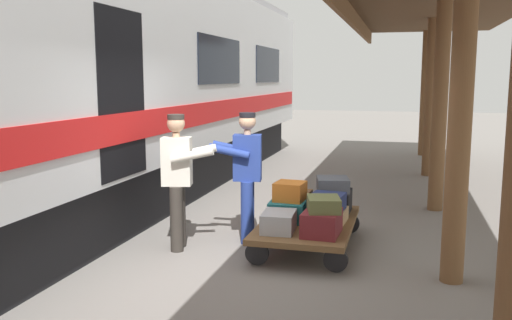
{
  "coord_description": "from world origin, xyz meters",
  "views": [
    {
      "loc": [
        -1.41,
        5.91,
        2.15
      ],
      "look_at": [
        0.31,
        -0.46,
        1.15
      ],
      "focal_mm": 38.36,
      "sensor_mm": 36.0,
      "label": 1
    }
  ],
  "objects_px": {
    "train_car": "(15,85)",
    "suitcase_black_hardshell": "(333,201)",
    "suitcase_maroon_trunk": "(322,223)",
    "suitcase_olive_duffel": "(324,204)",
    "suitcase_gray_aluminum": "(279,222)",
    "suitcase_navy_fabric": "(328,202)",
    "suitcase_brown_leather": "(296,201)",
    "porter_by_door": "(179,177)",
    "suitcase_teal_softside": "(288,210)",
    "suitcase_orange_carryall": "(290,191)",
    "porter_in_overalls": "(246,172)",
    "luggage_cart": "(308,225)",
    "suitcase_slate_roller": "(333,184)",
    "suitcase_tan_vintage": "(328,216)"
  },
  "relations": [
    {
      "from": "luggage_cart",
      "to": "porter_in_overalls",
      "type": "height_order",
      "value": "porter_in_overalls"
    },
    {
      "from": "suitcase_olive_duffel",
      "to": "porter_by_door",
      "type": "height_order",
      "value": "porter_by_door"
    },
    {
      "from": "suitcase_brown_leather",
      "to": "porter_by_door",
      "type": "bearing_deg",
      "value": 38.15
    },
    {
      "from": "suitcase_navy_fabric",
      "to": "suitcase_olive_duffel",
      "type": "xyz_separation_m",
      "value": [
        -0.02,
        0.51,
        0.09
      ]
    },
    {
      "from": "suitcase_navy_fabric",
      "to": "suitcase_orange_carryall",
      "type": "distance_m",
      "value": 0.5
    },
    {
      "from": "suitcase_gray_aluminum",
      "to": "suitcase_navy_fabric",
      "type": "relative_size",
      "value": 1.21
    },
    {
      "from": "suitcase_gray_aluminum",
      "to": "suitcase_navy_fabric",
      "type": "xyz_separation_m",
      "value": [
        -0.51,
        -0.52,
        0.16
      ]
    },
    {
      "from": "train_car",
      "to": "suitcase_teal_softside",
      "type": "distance_m",
      "value": 3.8
    },
    {
      "from": "suitcase_brown_leather",
      "to": "suitcase_teal_softside",
      "type": "bearing_deg",
      "value": 90.0
    },
    {
      "from": "suitcase_tan_vintage",
      "to": "porter_in_overalls",
      "type": "height_order",
      "value": "porter_in_overalls"
    },
    {
      "from": "suitcase_black_hardshell",
      "to": "porter_by_door",
      "type": "relative_size",
      "value": 0.31
    },
    {
      "from": "suitcase_black_hardshell",
      "to": "suitcase_tan_vintage",
      "type": "relative_size",
      "value": 1.04
    },
    {
      "from": "luggage_cart",
      "to": "suitcase_orange_carryall",
      "type": "distance_m",
      "value": 0.48
    },
    {
      "from": "suitcase_black_hardshell",
      "to": "suitcase_olive_duffel",
      "type": "relative_size",
      "value": 1.27
    },
    {
      "from": "suitcase_gray_aluminum",
      "to": "suitcase_maroon_trunk",
      "type": "bearing_deg",
      "value": 180.0
    },
    {
      "from": "suitcase_gray_aluminum",
      "to": "porter_in_overalls",
      "type": "xyz_separation_m",
      "value": [
        0.58,
        -0.61,
        0.46
      ]
    },
    {
      "from": "suitcase_gray_aluminum",
      "to": "suitcase_brown_leather",
      "type": "bearing_deg",
      "value": -90.0
    },
    {
      "from": "suitcase_brown_leather",
      "to": "porter_by_door",
      "type": "xyz_separation_m",
      "value": [
        1.3,
        1.02,
        0.45
      ]
    },
    {
      "from": "suitcase_black_hardshell",
      "to": "porter_in_overalls",
      "type": "relative_size",
      "value": 0.31
    },
    {
      "from": "suitcase_gray_aluminum",
      "to": "suitcase_tan_vintage",
      "type": "height_order",
      "value": "suitcase_gray_aluminum"
    },
    {
      "from": "porter_by_door",
      "to": "suitcase_black_hardshell",
      "type": "bearing_deg",
      "value": -150.58
    },
    {
      "from": "suitcase_black_hardshell",
      "to": "suitcase_olive_duffel",
      "type": "xyz_separation_m",
      "value": [
        -0.02,
        1.1,
        0.21
      ]
    },
    {
      "from": "suitcase_orange_carryall",
      "to": "porter_in_overalls",
      "type": "xyz_separation_m",
      "value": [
        0.6,
        -0.05,
        0.21
      ]
    },
    {
      "from": "suitcase_maroon_trunk",
      "to": "luggage_cart",
      "type": "bearing_deg",
      "value": -65.18
    },
    {
      "from": "suitcase_gray_aluminum",
      "to": "suitcase_navy_fabric",
      "type": "height_order",
      "value": "suitcase_navy_fabric"
    },
    {
      "from": "suitcase_gray_aluminum",
      "to": "suitcase_teal_softside",
      "type": "xyz_separation_m",
      "value": [
        -0.0,
        -0.55,
        0.01
      ]
    },
    {
      "from": "suitcase_brown_leather",
      "to": "suitcase_navy_fabric",
      "type": "distance_m",
      "value": 0.79
    },
    {
      "from": "suitcase_slate_roller",
      "to": "suitcase_olive_duffel",
      "type": "bearing_deg",
      "value": 91.61
    },
    {
      "from": "suitcase_tan_vintage",
      "to": "suitcase_slate_roller",
      "type": "relative_size",
      "value": 1.15
    },
    {
      "from": "suitcase_maroon_trunk",
      "to": "suitcase_teal_softside",
      "type": "relative_size",
      "value": 1.03
    },
    {
      "from": "train_car",
      "to": "suitcase_orange_carryall",
      "type": "bearing_deg",
      "value": -167.16
    },
    {
      "from": "suitcase_tan_vintage",
      "to": "suitcase_orange_carryall",
      "type": "distance_m",
      "value": 0.57
    },
    {
      "from": "luggage_cart",
      "to": "suitcase_orange_carryall",
      "type": "bearing_deg",
      "value": -2.69
    },
    {
      "from": "suitcase_orange_carryall",
      "to": "suitcase_brown_leather",
      "type": "bearing_deg",
      "value": -87.95
    },
    {
      "from": "suitcase_teal_softside",
      "to": "suitcase_tan_vintage",
      "type": "bearing_deg",
      "value": 180.0
    },
    {
      "from": "suitcase_maroon_trunk",
      "to": "porter_in_overalls",
      "type": "bearing_deg",
      "value": -29.44
    },
    {
      "from": "train_car",
      "to": "suitcase_brown_leather",
      "type": "bearing_deg",
      "value": -158.72
    },
    {
      "from": "suitcase_orange_carryall",
      "to": "suitcase_tan_vintage",
      "type": "bearing_deg",
      "value": 178.71
    },
    {
      "from": "suitcase_teal_softside",
      "to": "porter_in_overalls",
      "type": "bearing_deg",
      "value": -6.19
    },
    {
      "from": "train_car",
      "to": "suitcase_maroon_trunk",
      "type": "xyz_separation_m",
      "value": [
        -3.88,
        -0.21,
        -1.57
      ]
    },
    {
      "from": "train_car",
      "to": "suitcase_black_hardshell",
      "type": "height_order",
      "value": "train_car"
    },
    {
      "from": "porter_in_overalls",
      "to": "porter_by_door",
      "type": "distance_m",
      "value": 0.89
    },
    {
      "from": "suitcase_maroon_trunk",
      "to": "suitcase_olive_duffel",
      "type": "height_order",
      "value": "suitcase_olive_duffel"
    },
    {
      "from": "suitcase_maroon_trunk",
      "to": "porter_by_door",
      "type": "xyz_separation_m",
      "value": [
        1.81,
        -0.08,
        0.44
      ]
    },
    {
      "from": "suitcase_orange_carryall",
      "to": "suitcase_olive_duffel",
      "type": "xyz_separation_m",
      "value": [
        -0.51,
        0.56,
        -0.01
      ]
    },
    {
      "from": "luggage_cart",
      "to": "suitcase_slate_roller",
      "type": "distance_m",
      "value": 0.72
    },
    {
      "from": "suitcase_tan_vintage",
      "to": "suitcase_gray_aluminum",
      "type": "bearing_deg",
      "value": 47.24
    },
    {
      "from": "suitcase_olive_duffel",
      "to": "porter_in_overalls",
      "type": "relative_size",
      "value": 0.25
    },
    {
      "from": "suitcase_maroon_trunk",
      "to": "suitcase_teal_softside",
      "type": "height_order",
      "value": "suitcase_maroon_trunk"
    },
    {
      "from": "suitcase_teal_softside",
      "to": "suitcase_navy_fabric",
      "type": "relative_size",
      "value": 1.35
    }
  ]
}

